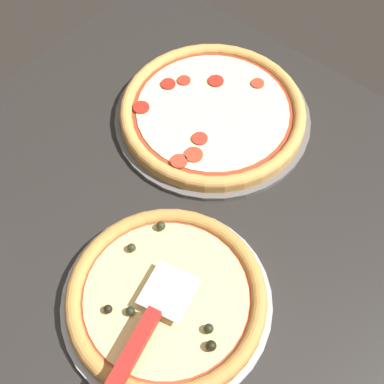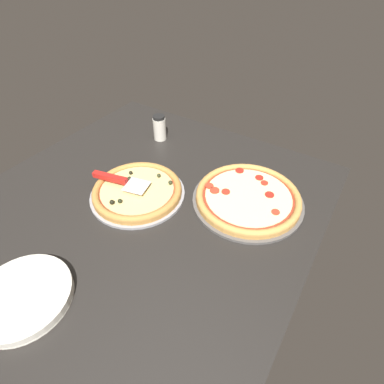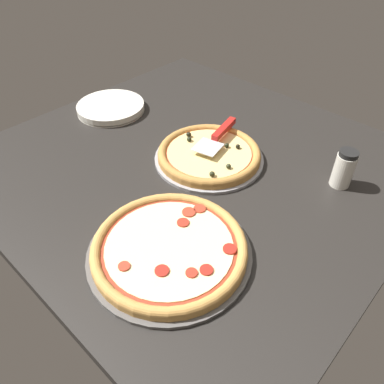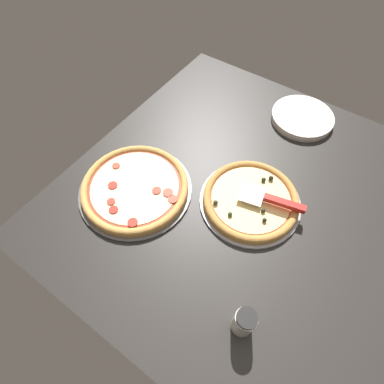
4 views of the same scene
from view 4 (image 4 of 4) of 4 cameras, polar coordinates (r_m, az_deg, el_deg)
name	(u,v)px [view 4 (image 4 of 4)]	position (r cm, az deg, el deg)	size (l,w,h in cm)	color
ground_plane	(242,195)	(108.30, 9.54, -0.51)	(123.98, 117.60, 3.60)	black
pizza_pan_front	(250,202)	(104.37, 10.96, -1.89)	(34.45, 34.45, 1.00)	#939399
pizza_front	(251,199)	(102.85, 11.12, -1.36)	(32.38, 32.38, 3.64)	#B77F3D
pizza_pan_back	(136,190)	(106.99, -10.68, 0.37)	(39.54, 39.54, 1.00)	#565451
pizza_back	(135,187)	(105.48, -10.84, 0.91)	(37.17, 37.17, 2.85)	#C68E47
serving_spatula	(278,201)	(100.75, 16.04, -1.68)	(9.63, 22.16, 2.00)	silver
plate_stack	(302,118)	(135.67, 20.23, 13.17)	(25.30, 25.30, 2.80)	silver
parmesan_shaker	(244,322)	(84.52, 9.87, -23.19)	(5.76, 5.76, 11.59)	silver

